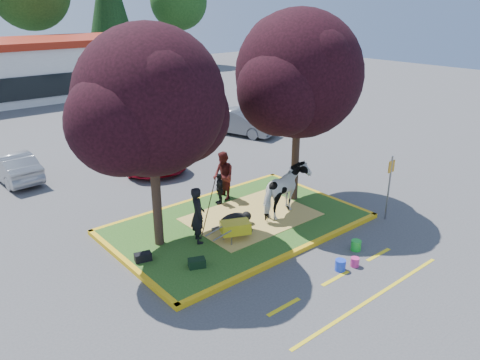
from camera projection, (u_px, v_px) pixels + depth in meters
ground at (238, 226)px, 15.82m from camera, size 90.00×90.00×0.00m
median_island at (238, 224)px, 15.80m from camera, size 8.00×5.00×0.15m
curb_near at (293, 253)px, 13.95m from camera, size 8.30×0.16×0.15m
curb_far at (194, 200)px, 17.64m from camera, size 8.30×0.16×0.15m
curb_left at (128, 264)px, 13.35m from camera, size 0.16×5.30×0.15m
curb_right at (318, 194)px, 18.24m from camera, size 0.16×5.30×0.15m
straw_bedding at (251, 217)px, 16.13m from camera, size 4.20×3.00×0.01m
tree_purple_left at (151, 108)px, 12.87m from camera, size 5.06×4.20×6.51m
tree_purple_right at (300, 80)px, 16.07m from camera, size 5.30×4.40×6.82m
fire_lane_stripe_a at (284, 307)px, 11.62m from camera, size 1.10×0.12×0.01m
fire_lane_stripe_b at (336, 278)px, 12.81m from camera, size 1.10×0.12×0.01m
fire_lane_stripe_c at (378, 255)px, 14.01m from camera, size 1.10×0.12×0.01m
fire_lane_long at (372, 298)px, 11.96m from camera, size 6.00×0.10×0.01m
retail_building at (28, 68)px, 36.25m from camera, size 20.40×8.40×4.40m
cow at (286, 191)px, 15.98m from camera, size 2.29×1.52×1.78m
calf at (233, 221)px, 15.30m from camera, size 1.22×0.96×0.47m
handler at (198, 215)px, 14.18m from camera, size 0.63×0.76×1.78m
visitor_a at (223, 176)px, 17.30m from camera, size 0.87×1.01×1.82m
visitor_b at (219, 189)px, 16.98m from camera, size 0.51×0.74×1.17m
wheelbarrow at (236, 228)px, 14.44m from camera, size 1.59×0.85×0.61m
gear_bag_dark at (143, 257)px, 13.36m from camera, size 0.53×0.37×0.24m
gear_bag_green at (197, 263)px, 13.04m from camera, size 0.55×0.45×0.25m
sign_post at (390, 181)px, 15.83m from camera, size 0.32×0.06×2.30m
bucket_green at (356, 245)px, 14.22m from camera, size 0.37×0.37×0.32m
bucket_pink at (355, 262)px, 13.36m from camera, size 0.28×0.28×0.27m
bucket_blue at (340, 265)px, 13.15m from camera, size 0.33×0.33×0.32m
car_silver at (13, 166)px, 19.64m from camera, size 1.50×3.80×1.23m
car_red at (147, 148)px, 21.62m from camera, size 3.97×6.04×1.54m
car_white at (154, 138)px, 23.58m from camera, size 3.32×4.68×1.26m
car_grey at (240, 122)px, 26.47m from camera, size 2.75×4.53×1.41m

